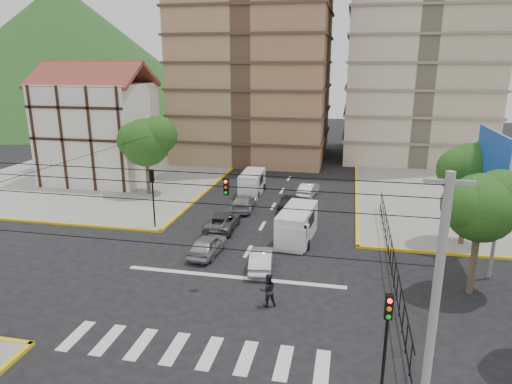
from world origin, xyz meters
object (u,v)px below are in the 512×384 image
(van_right_lane, at_px, (296,226))
(car_white_front_right, at_px, (261,259))
(car_silver_front_left, at_px, (208,245))
(traffic_light_nw, at_px, (153,189))
(traffic_light_se, at_px, (386,332))
(pedestrian_crosswalk, at_px, (268,290))
(van_left_lane, at_px, (251,184))

(van_right_lane, height_order, car_white_front_right, van_right_lane)
(van_right_lane, xyz_separation_m, car_silver_front_left, (-5.33, -3.46, -0.44))
(car_silver_front_left, bearing_deg, traffic_light_nw, -30.46)
(traffic_light_nw, bearing_deg, car_silver_front_left, -35.35)
(traffic_light_se, height_order, traffic_light_nw, same)
(traffic_light_se, relative_size, car_silver_front_left, 1.13)
(pedestrian_crosswalk, bearing_deg, car_silver_front_left, -70.33)
(traffic_light_nw, height_order, van_left_lane, traffic_light_nw)
(traffic_light_se, height_order, van_right_lane, traffic_light_se)
(van_right_lane, xyz_separation_m, pedestrian_crosswalk, (-0.36, -9.04, -0.22))
(pedestrian_crosswalk, bearing_deg, van_right_lane, -114.32)
(traffic_light_nw, bearing_deg, van_left_lane, 63.89)
(traffic_light_se, relative_size, car_white_front_right, 1.18)
(van_right_lane, height_order, car_silver_front_left, van_right_lane)
(traffic_light_se, distance_m, traffic_light_nw, 22.06)
(van_right_lane, height_order, van_left_lane, van_right_lane)
(car_white_front_right, xyz_separation_m, pedestrian_crosswalk, (1.17, -4.17, 0.27))
(van_right_lane, relative_size, car_silver_front_left, 1.34)
(car_silver_front_left, bearing_deg, van_right_lane, -142.11)
(car_white_front_right, bearing_deg, car_silver_front_left, -28.13)
(car_white_front_right, bearing_deg, van_right_lane, -115.37)
(car_silver_front_left, xyz_separation_m, pedestrian_crosswalk, (4.97, -5.58, 0.22))
(traffic_light_se, height_order, pedestrian_crosswalk, traffic_light_se)
(traffic_light_se, bearing_deg, van_right_lane, 107.83)
(van_left_lane, height_order, car_white_front_right, van_left_lane)
(traffic_light_se, bearing_deg, van_left_lane, 111.84)
(traffic_light_nw, height_order, car_white_front_right, traffic_light_nw)
(traffic_light_nw, distance_m, van_right_lane, 10.88)
(van_left_lane, xyz_separation_m, pedestrian_crosswalk, (5.19, -19.87, -0.12))
(traffic_light_se, relative_size, pedestrian_crosswalk, 2.48)
(traffic_light_se, bearing_deg, car_white_front_right, 121.80)
(van_left_lane, distance_m, car_silver_front_left, 14.30)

